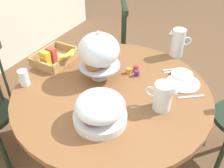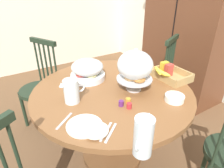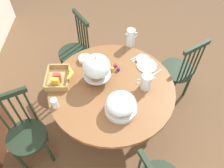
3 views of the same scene
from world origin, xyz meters
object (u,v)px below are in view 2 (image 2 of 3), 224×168
Objects in this scene: orange_juice_pitcher at (72,92)px; china_plate_large at (84,126)px; windsor_chair_by_cabinet at (40,89)px; fruit_platter_covered at (88,70)px; dining_table at (112,110)px; wooden_armoire at (189,26)px; cereal_basket at (169,74)px; china_plate_small at (96,130)px; drinking_glass at (145,61)px; milk_pitcher at (143,138)px; windsor_chair_near_window at (156,78)px; cereal_bowl at (174,98)px; pastry_stand_with_dome at (135,67)px.

china_plate_large is (0.30, -0.05, -0.07)m from orange_juice_pitcher.
windsor_chair_by_cabinet is 3.25× the size of fruit_platter_covered.
dining_table is at bearing 89.26° from orange_juice_pitcher.
wooden_armoire is 1.61m from fruit_platter_covered.
china_plate_small is (0.28, -0.88, -0.03)m from cereal_basket.
china_plate_small is at bearing 2.16° from windsor_chair_by_cabinet.
china_plate_small is 1.36× the size of drinking_glass.
milk_pitcher reaches higher than dining_table.
orange_juice_pitcher is (-0.00, -0.33, 0.28)m from dining_table.
windsor_chair_near_window is 6.50× the size of china_plate_small.
china_plate_large is (0.81, -1.88, -0.24)m from wooden_armoire.
milk_pitcher is at bearing -56.16° from wooden_armoire.
dining_table is 0.94m from windsor_chair_by_cabinet.
windsor_chair_near_window is at bearing 113.41° from dining_table.
milk_pitcher is 0.93m from cereal_basket.
milk_pitcher is 0.98× the size of china_plate_large.
windsor_chair_near_window is 6.96× the size of cereal_bowl.
orange_juice_pitcher reaches higher than china_plate_large.
pastry_stand_with_dome is at bearing 145.79° from milk_pitcher.
dining_table is 0.43m from pastry_stand_with_dome.
fruit_platter_covered is 2.00× the size of china_plate_small.
cereal_basket reaches higher than dining_table.
orange_juice_pitcher is at bearing -74.30° from wooden_armoire.
cereal_bowl is at bearing 29.19° from windsor_chair_by_cabinet.
drinking_glass is at bearing 119.63° from china_plate_large.
cereal_bowl is (-0.25, 0.52, -0.08)m from milk_pitcher.
drinking_glass is at bearing -73.21° from wooden_armoire.
milk_pitcher reaches higher than orange_juice_pitcher.
china_plate_large is at bearing 0.63° from windsor_chair_by_cabinet.
drinking_glass is (-0.22, 0.87, -0.02)m from orange_juice_pitcher.
drinking_glass is (-0.23, 0.53, 0.25)m from dining_table.
wooden_armoire is at bearing 123.84° from milk_pitcher.
windsor_chair_near_window is 4.50× the size of milk_pitcher.
windsor_chair_by_cabinet reaches higher than fruit_platter_covered.
windsor_chair_by_cabinet is at bearing -176.11° from orange_juice_pitcher.
china_plate_small is (0.37, -0.35, 0.21)m from dining_table.
wooden_armoire is 0.85m from windsor_chair_near_window.
windsor_chair_near_window reaches higher than milk_pitcher.
fruit_platter_covered is (-0.37, -0.23, -0.11)m from pastry_stand_with_dome.
orange_juice_pitcher is (-0.10, -0.48, -0.12)m from pastry_stand_with_dome.
milk_pitcher is 1.44× the size of china_plate_small.
dining_table is at bearing -66.81° from drinking_glass.
cereal_basket is at bearing 125.66° from milk_pitcher.
windsor_chair_near_window is at bearing 96.04° from fruit_platter_covered.
milk_pitcher is 1.55× the size of cereal_bowl.
cereal_basket is at bearing 0.58° from drinking_glass.
orange_juice_pitcher is 0.87× the size of milk_pitcher.
windsor_chair_near_window is at bearing 143.07° from cereal_bowl.
china_plate_large is 1.57× the size of cereal_bowl.
wooden_armoire reaches higher than orange_juice_pitcher.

